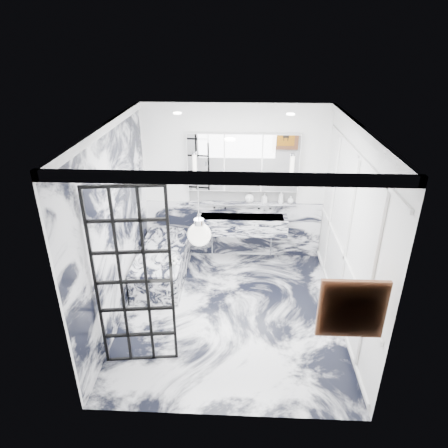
# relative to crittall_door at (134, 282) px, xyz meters

# --- Properties ---
(floor) EXTENTS (3.60, 3.60, 0.00)m
(floor) POSITION_rel_crittall_door_xyz_m (1.10, 1.00, -1.19)
(floor) COLOR silver
(floor) RESTS_ON ground
(ceiling) EXTENTS (3.60, 3.60, 0.00)m
(ceiling) POSITION_rel_crittall_door_xyz_m (1.10, 1.00, 1.61)
(ceiling) COLOR white
(ceiling) RESTS_ON wall_back
(wall_back) EXTENTS (3.60, 0.00, 3.60)m
(wall_back) POSITION_rel_crittall_door_xyz_m (1.10, 2.80, 0.21)
(wall_back) COLOR white
(wall_back) RESTS_ON floor
(wall_front) EXTENTS (3.60, 0.00, 3.60)m
(wall_front) POSITION_rel_crittall_door_xyz_m (1.10, -0.80, 0.21)
(wall_front) COLOR white
(wall_front) RESTS_ON floor
(wall_left) EXTENTS (0.00, 3.60, 3.60)m
(wall_left) POSITION_rel_crittall_door_xyz_m (-0.50, 1.00, 0.21)
(wall_left) COLOR white
(wall_left) RESTS_ON floor
(wall_right) EXTENTS (0.00, 3.60, 3.60)m
(wall_right) POSITION_rel_crittall_door_xyz_m (2.70, 1.00, 0.21)
(wall_right) COLOR white
(wall_right) RESTS_ON floor
(marble_clad_back) EXTENTS (3.18, 0.05, 1.05)m
(marble_clad_back) POSITION_rel_crittall_door_xyz_m (1.10, 2.77, -0.66)
(marble_clad_back) COLOR silver
(marble_clad_back) RESTS_ON floor
(marble_clad_left) EXTENTS (0.02, 3.56, 2.68)m
(marble_clad_left) POSITION_rel_crittall_door_xyz_m (-0.48, 1.00, 0.15)
(marble_clad_left) COLOR silver
(marble_clad_left) RESTS_ON floor
(panel_molding) EXTENTS (0.03, 3.40, 2.30)m
(panel_molding) POSITION_rel_crittall_door_xyz_m (2.68, 1.00, 0.11)
(panel_molding) COLOR white
(panel_molding) RESTS_ON floor
(soap_bottle_a) EXTENTS (0.12, 0.12, 0.23)m
(soap_bottle_a) POSITION_rel_crittall_door_xyz_m (1.93, 2.71, 0.02)
(soap_bottle_a) COLOR #8C5919
(soap_bottle_a) RESTS_ON ledge
(soap_bottle_b) EXTENTS (0.10, 0.10, 0.18)m
(soap_bottle_b) POSITION_rel_crittall_door_xyz_m (1.64, 2.71, -0.01)
(soap_bottle_b) COLOR #4C4C51
(soap_bottle_b) RESTS_ON ledge
(soap_bottle_c) EXTENTS (0.13, 0.13, 0.13)m
(soap_bottle_c) POSITION_rel_crittall_door_xyz_m (2.10, 2.71, -0.03)
(soap_bottle_c) COLOR silver
(soap_bottle_c) RESTS_ON ledge
(face_pot) EXTENTS (0.16, 0.16, 0.16)m
(face_pot) POSITION_rel_crittall_door_xyz_m (1.38, 2.71, -0.02)
(face_pot) COLOR white
(face_pot) RESTS_ON ledge
(amber_bottle) EXTENTS (0.04, 0.04, 0.10)m
(amber_bottle) POSITION_rel_crittall_door_xyz_m (1.66, 2.71, -0.05)
(amber_bottle) COLOR #8C5919
(amber_bottle) RESTS_ON ledge
(flower_vase) EXTENTS (0.07, 0.07, 0.12)m
(flower_vase) POSITION_rel_crittall_door_xyz_m (0.25, 1.20, -0.58)
(flower_vase) COLOR silver
(flower_vase) RESTS_ON bathtub
(crittall_door) EXTENTS (0.88, 0.14, 2.38)m
(crittall_door) POSITION_rel_crittall_door_xyz_m (0.00, 0.00, 0.00)
(crittall_door) COLOR black
(crittall_door) RESTS_ON floor
(artwork) EXTENTS (0.54, 0.05, 0.54)m
(artwork) POSITION_rel_crittall_door_xyz_m (2.30, -0.76, 0.28)
(artwork) COLOR #BD7B13
(artwork) RESTS_ON wall_front
(pendant_light) EXTENTS (0.24, 0.24, 0.24)m
(pendant_light) POSITION_rel_crittall_door_xyz_m (0.82, -0.27, 0.78)
(pendant_light) COLOR white
(pendant_light) RESTS_ON ceiling
(trough_sink) EXTENTS (1.60, 0.45, 0.30)m
(trough_sink) POSITION_rel_crittall_door_xyz_m (1.25, 2.55, -0.46)
(trough_sink) COLOR silver
(trough_sink) RESTS_ON wall_back
(ledge) EXTENTS (1.90, 0.14, 0.04)m
(ledge) POSITION_rel_crittall_door_xyz_m (1.25, 2.72, -0.12)
(ledge) COLOR silver
(ledge) RESTS_ON wall_back
(subway_tile) EXTENTS (1.90, 0.03, 0.23)m
(subway_tile) POSITION_rel_crittall_door_xyz_m (1.25, 2.78, 0.02)
(subway_tile) COLOR white
(subway_tile) RESTS_ON wall_back
(mirror_cabinet) EXTENTS (1.90, 0.16, 1.00)m
(mirror_cabinet) POSITION_rel_crittall_door_xyz_m (1.25, 2.72, 0.63)
(mirror_cabinet) COLOR white
(mirror_cabinet) RESTS_ON wall_back
(sconce_left) EXTENTS (0.07, 0.07, 0.40)m
(sconce_left) POSITION_rel_crittall_door_xyz_m (0.43, 2.63, 0.59)
(sconce_left) COLOR white
(sconce_left) RESTS_ON mirror_cabinet
(sconce_right) EXTENTS (0.07, 0.07, 0.40)m
(sconce_right) POSITION_rel_crittall_door_xyz_m (2.07, 2.63, 0.59)
(sconce_right) COLOR white
(sconce_right) RESTS_ON mirror_cabinet
(bathtub) EXTENTS (0.75, 1.65, 0.55)m
(bathtub) POSITION_rel_crittall_door_xyz_m (-0.07, 1.89, -0.91)
(bathtub) COLOR silver
(bathtub) RESTS_ON floor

